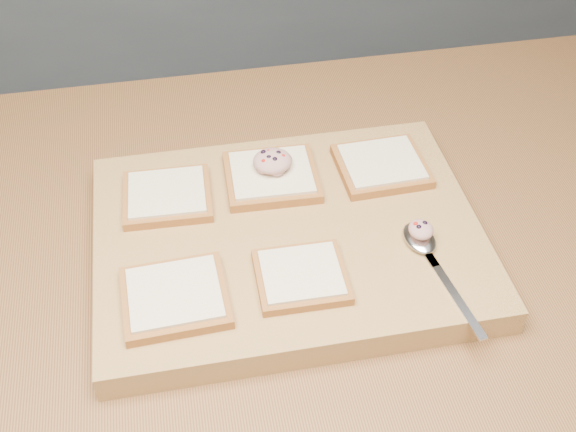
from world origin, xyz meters
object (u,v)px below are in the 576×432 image
bread_far_center (272,176)px  spoon (424,246)px  tuna_salad_dollop (272,161)px  cutting_board (288,239)px

bread_far_center → spoon: (0.17, -0.17, -0.00)m
tuna_salad_dollop → spoon: bearing=-46.2°
cutting_board → bread_far_center: size_ratio=3.84×
cutting_board → spoon: bearing=-22.8°
tuna_salad_dollop → cutting_board: bearing=-88.8°
bread_far_center → tuna_salad_dollop: (0.00, 0.01, 0.02)m
bread_far_center → tuna_salad_dollop: tuna_salad_dollop is taller
tuna_salad_dollop → spoon: (0.17, -0.17, -0.03)m
spoon → tuna_salad_dollop: bearing=133.8°
cutting_board → tuna_salad_dollop: tuna_salad_dollop is taller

